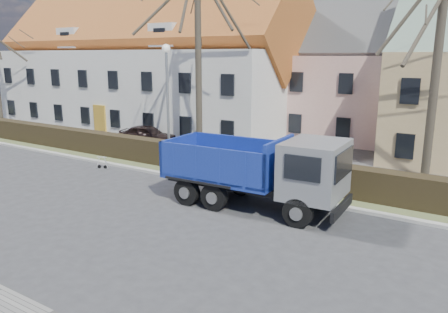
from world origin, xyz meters
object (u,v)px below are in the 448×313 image
Objects in this scene: streetlight at (168,104)px; cart_frame at (98,162)px; dump_truck at (247,169)px; parked_car_a at (147,135)px.

streetlight is 4.86m from cart_frame.
dump_truck is at bearing -5.03° from cart_frame.
streetlight is at bearing 148.49° from dump_truck.
cart_frame is (-9.54, 0.84, -1.13)m from dump_truck.
parked_car_a is at bearing 146.03° from streetlight.
dump_truck is 9.57× the size of cart_frame.
cart_frame is at bearing -173.07° from parked_car_a.
cart_frame is at bearing -123.72° from streetlight.
parked_car_a is (-2.05, 6.09, 0.31)m from cart_frame.
parked_car_a reaches higher than cart_frame.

